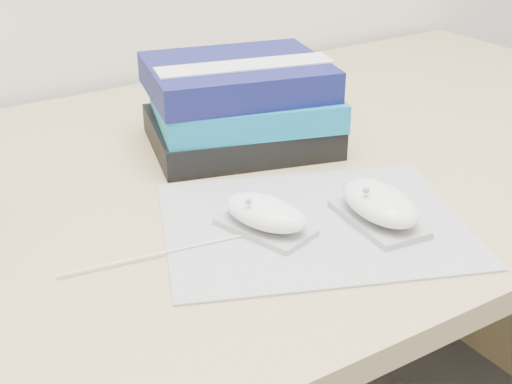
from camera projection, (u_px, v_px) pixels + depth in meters
desk at (213, 289)px, 1.11m from camera, size 1.60×0.80×0.73m
mousepad at (314, 223)px, 0.81m from camera, size 0.41×0.37×0.00m
mouse_rear at (265, 215)px, 0.79m from camera, size 0.09×0.12×0.04m
mouse_front at (380, 205)px, 0.80m from camera, size 0.08×0.12×0.05m
usb_cable at (161, 253)px, 0.75m from camera, size 0.22×0.04×0.00m
book_stack at (240, 105)px, 1.00m from camera, size 0.30×0.26×0.12m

